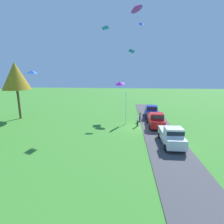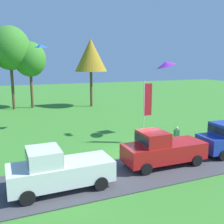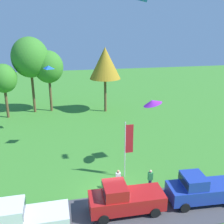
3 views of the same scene
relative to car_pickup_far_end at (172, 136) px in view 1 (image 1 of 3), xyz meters
name	(u,v)px [view 1 (image 1 of 3)]	position (x,y,z in m)	size (l,w,h in m)	color
ground_plane	(140,127)	(5.98, 2.83, -1.11)	(120.00, 120.00, 0.00)	#3D842D
pavement_strip	(157,128)	(5.98, 0.46, -1.08)	(36.00, 4.40, 0.06)	#424247
car_pickup_far_end	(172,136)	(0.00, 0.00, 0.00)	(5.01, 2.08, 2.14)	white
car_pickup_mid_row	(156,120)	(6.33, 0.66, 0.00)	(5.04, 2.13, 2.14)	red
car_pickup_near_entrance	(151,111)	(11.90, 0.56, 0.00)	(5.11, 2.29, 2.14)	#1E389E
person_watching_sky	(138,120)	(6.57, 3.21, -0.23)	(0.36, 0.24, 1.71)	#2D334C
person_on_lawn	(140,116)	(8.95, 2.71, -0.23)	(0.36, 0.24, 1.71)	#2D334C
tree_center_back	(16,76)	(9.34, 22.82, 5.95)	(4.40, 4.40, 9.29)	brown
flag_banner	(126,104)	(7.77, 4.94, 1.96)	(0.71, 0.08, 4.85)	silver
kite_diamond_mid_center	(142,23)	(16.86, 2.41, 15.20)	(0.85, 1.05, 0.31)	blue
kite_delta_over_trees	(120,83)	(10.08, 5.96, 4.91)	(1.57, 1.57, 0.37)	purple
kite_diamond_low_drifter	(105,27)	(9.67, 8.23, 13.11)	(0.90, 1.04, 0.39)	blue
kite_diamond_high_right	(32,72)	(1.75, 15.78, 6.65)	(1.05, 0.77, 0.34)	blue
kite_diamond_high_left	(132,51)	(16.28, 4.03, 10.45)	(1.08, 0.96, 0.30)	blue
kite_delta_near_flag	(136,7)	(-3.04, 4.29, 11.48)	(0.96, 0.96, 0.31)	purple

